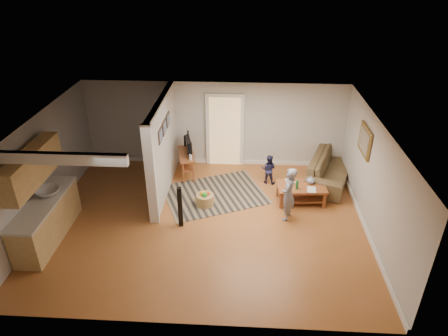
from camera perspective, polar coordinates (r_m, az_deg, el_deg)
The scene contains 11 objects.
ground at distance 9.63m, azimuth -2.64°, elevation -7.56°, with size 7.50×7.50×0.00m, color #935825.
room_shell at distance 9.39m, azimuth -9.07°, elevation 1.49°, with size 7.54×6.02×2.52m.
area_rug at distance 10.60m, azimuth -1.36°, elevation -3.75°, with size 2.54×1.85×0.01m, color black.
sofa at distance 11.69m, azimuth 14.77°, elevation -1.48°, with size 2.51×0.98×0.73m, color #4D3B26.
coffee_table at distance 10.31m, azimuth 11.04°, elevation -2.97°, with size 1.26×0.80×0.72m.
tv_console at distance 11.25m, azimuth -5.36°, elevation 1.80°, with size 0.65×1.15×0.94m.
speaker_left at distance 9.24m, azimuth -6.28°, elevation -5.56°, with size 0.10×0.10×1.03m, color black.
speaker_right at distance 11.77m, azimuth -5.39°, elevation 2.39°, with size 0.10×0.10×1.00m, color black.
toy_basket at distance 10.12m, azimuth -2.72°, elevation -4.46°, with size 0.45×0.45×0.40m.
child at distance 9.84m, azimuth 8.87°, elevation -7.07°, with size 0.49×0.32×1.36m, color gray.
toddler at distance 11.19m, azimuth 6.27°, elevation -2.06°, with size 0.41×0.32×0.84m, color #212145.
Camera 1 is at (0.88, -7.72, 5.70)m, focal length 32.00 mm.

